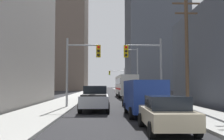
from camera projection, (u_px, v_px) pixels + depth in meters
sidewalk_left at (83, 94)px, 53.90m from camera, size 3.70×160.00×0.15m
sidewalk_right at (133, 94)px, 54.22m from camera, size 3.70×160.00×0.15m
city_bus at (126, 85)px, 40.62m from camera, size 2.75×11.55×3.40m
pickup_truck_silver at (95, 98)px, 19.73m from camera, size 2.20×5.40×1.90m
cargo_van_blue at (143, 96)px, 16.39m from camera, size 2.16×5.27×2.26m
sedan_beige at (166, 114)px, 10.86m from camera, size 1.95×4.22×1.52m
sedan_black at (134, 98)px, 22.72m from camera, size 1.95×4.24×1.52m
sedan_grey at (97, 96)px, 27.40m from camera, size 1.95×4.26×1.52m
sedan_red at (99, 91)px, 46.60m from camera, size 1.95×4.26×1.52m
traffic_signal_near_left at (81, 61)px, 22.02m from camera, size 2.96×0.44×6.00m
traffic_signal_near_right at (145, 61)px, 22.18m from camera, size 3.32×0.44×6.00m
traffic_signal_far_right at (118, 76)px, 62.51m from camera, size 3.90×0.44×6.00m
utility_pole_right at (187, 49)px, 20.34m from camera, size 2.20×0.28×9.10m
street_lamp_right at (135, 68)px, 38.70m from camera, size 2.18×0.32×7.50m
building_left_far_tower at (55, 4)px, 96.42m from camera, size 23.44×20.95×64.36m
building_right_far_highrise at (154, 22)px, 93.11m from camera, size 19.46×24.48×49.14m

